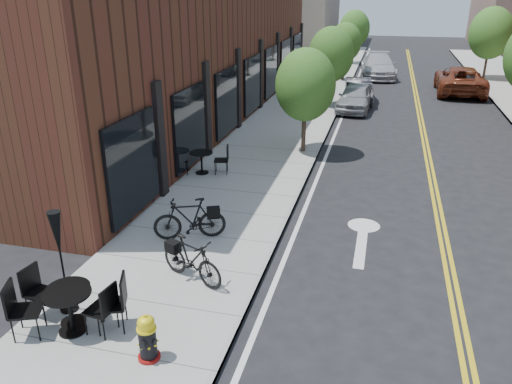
% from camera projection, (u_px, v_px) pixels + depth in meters
% --- Properties ---
extents(ground, '(120.00, 120.00, 0.00)m').
position_uv_depth(ground, '(262.00, 280.00, 10.83)').
color(ground, black).
rests_on(ground, ground).
extents(sidewalk_near, '(4.00, 70.00, 0.12)m').
position_uv_depth(sidewalk_near, '(273.00, 142.00, 20.21)').
color(sidewalk_near, '#9E9B93').
rests_on(sidewalk_near, ground).
extents(building_near, '(5.00, 28.00, 7.00)m').
position_uv_depth(building_near, '(199.00, 41.00, 23.52)').
color(building_near, '#4F2A19').
rests_on(building_near, ground).
extents(tree_near_a, '(2.20, 2.20, 3.81)m').
position_uv_depth(tree_near_a, '(305.00, 85.00, 18.02)').
color(tree_near_a, '#382B1E').
rests_on(tree_near_a, sidewalk_near).
extents(tree_near_b, '(2.30, 2.30, 3.98)m').
position_uv_depth(tree_near_b, '(331.00, 55.00, 25.14)').
color(tree_near_b, '#382B1E').
rests_on(tree_near_b, sidewalk_near).
extents(tree_near_c, '(2.10, 2.10, 3.67)m').
position_uv_depth(tree_near_c, '(345.00, 42.00, 32.37)').
color(tree_near_c, '#382B1E').
rests_on(tree_near_c, sidewalk_near).
extents(tree_near_d, '(2.40, 2.40, 4.11)m').
position_uv_depth(tree_near_d, '(354.00, 29.00, 39.42)').
color(tree_near_d, '#382B1E').
rests_on(tree_near_d, sidewalk_near).
extents(tree_far_c, '(2.80, 2.80, 4.62)m').
position_uv_depth(tree_far_c, '(491.00, 33.00, 32.72)').
color(tree_far_c, '#382B1E').
rests_on(tree_far_c, sidewalk_far).
extents(fire_hydrant, '(0.45, 0.45, 0.87)m').
position_uv_depth(fire_hydrant, '(147.00, 338.00, 8.24)').
color(fire_hydrant, maroon).
rests_on(fire_hydrant, sidewalk_near).
extents(bicycle_left, '(1.83, 1.16, 1.07)m').
position_uv_depth(bicycle_left, '(190.00, 219.00, 12.18)').
color(bicycle_left, black).
rests_on(bicycle_left, sidewalk_near).
extents(bicycle_right, '(1.72, 1.10, 1.01)m').
position_uv_depth(bicycle_right, '(192.00, 260.00, 10.42)').
color(bicycle_right, black).
rests_on(bicycle_right, sidewalk_near).
extents(bistro_set_a, '(2.00, 1.19, 1.06)m').
position_uv_depth(bistro_set_a, '(69.00, 306.00, 8.85)').
color(bistro_set_a, black).
rests_on(bistro_set_a, sidewalk_near).
extents(bistro_set_b, '(1.87, 0.89, 0.99)m').
position_uv_depth(bistro_set_b, '(70.00, 300.00, 9.09)').
color(bistro_set_b, black).
rests_on(bistro_set_b, sidewalk_near).
extents(bistro_set_c, '(1.81, 0.92, 0.95)m').
position_uv_depth(bistro_set_c, '(201.00, 159.00, 16.52)').
color(bistro_set_c, black).
rests_on(bistro_set_c, sidewalk_near).
extents(patio_umbrella, '(0.34, 0.34, 2.08)m').
position_uv_depth(patio_umbrella, '(58.00, 241.00, 9.09)').
color(patio_umbrella, black).
rests_on(patio_umbrella, sidewalk_near).
extents(parked_car_a, '(1.93, 4.08, 1.35)m').
position_uv_depth(parked_car_a, '(356.00, 97.00, 25.35)').
color(parked_car_a, '#989B9F').
rests_on(parked_car_a, ground).
extents(parked_car_b, '(1.76, 3.99, 1.27)m').
position_uv_depth(parked_car_b, '(358.00, 91.00, 27.12)').
color(parked_car_b, black).
rests_on(parked_car_b, ground).
extents(parked_car_c, '(2.74, 5.59, 1.56)m').
position_uv_depth(parked_car_c, '(378.00, 66.00, 34.58)').
color(parked_car_c, '#BBBBC1').
rests_on(parked_car_c, ground).
extents(parked_car_far, '(2.73, 5.75, 1.58)m').
position_uv_depth(parked_car_far, '(460.00, 80.00, 29.35)').
color(parked_car_far, maroon).
rests_on(parked_car_far, ground).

